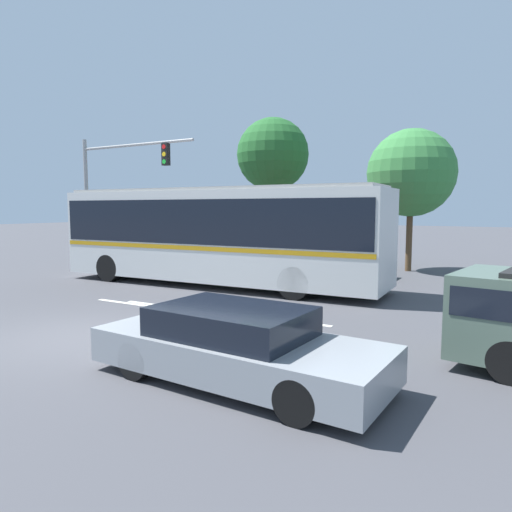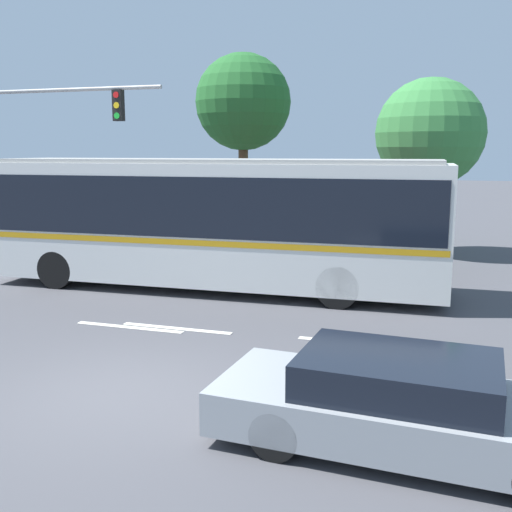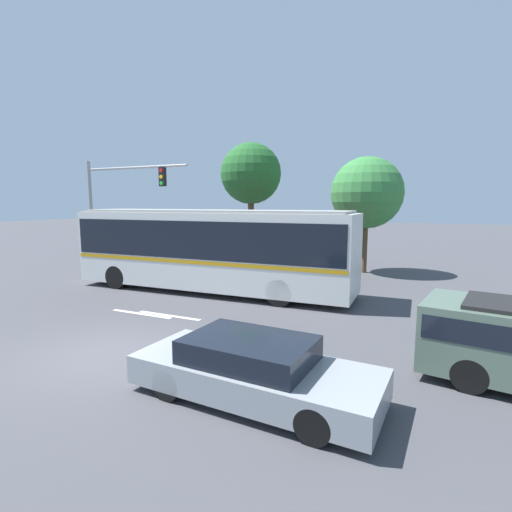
{
  "view_description": "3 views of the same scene",
  "coord_description": "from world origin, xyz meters",
  "px_view_note": "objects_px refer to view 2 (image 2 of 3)",
  "views": [
    {
      "loc": [
        7.91,
        -6.42,
        2.69
      ],
      "look_at": [
        2.42,
        3.32,
        1.54
      ],
      "focal_mm": 32.42,
      "sensor_mm": 36.0,
      "label": 1
    },
    {
      "loc": [
        4.55,
        -7.54,
        3.61
      ],
      "look_at": [
        0.21,
        6.18,
        1.07
      ],
      "focal_mm": 42.08,
      "sensor_mm": 36.0,
      "label": 2
    },
    {
      "loc": [
        7.13,
        -6.74,
        3.68
      ],
      "look_at": [
        2.41,
        3.57,
        2.12
      ],
      "focal_mm": 27.18,
      "sensor_mm": 36.0,
      "label": 3
    }
  ],
  "objects_px": {
    "traffic_light_pole": "(32,140)",
    "street_tree_left": "(243,103)",
    "sedan_foreground": "(405,405)",
    "city_bus": "(213,216)",
    "street_tree_centre": "(430,133)"
  },
  "relations": [
    {
      "from": "traffic_light_pole",
      "to": "street_tree_left",
      "type": "xyz_separation_m",
      "value": [
        4.98,
        6.05,
        1.44
      ]
    },
    {
      "from": "sedan_foreground",
      "to": "traffic_light_pole",
      "type": "height_order",
      "value": "traffic_light_pole"
    },
    {
      "from": "city_bus",
      "to": "street_tree_centre",
      "type": "bearing_deg",
      "value": -127.03
    },
    {
      "from": "sedan_foreground",
      "to": "street_tree_left",
      "type": "relative_size",
      "value": 0.66
    },
    {
      "from": "street_tree_centre",
      "to": "sedan_foreground",
      "type": "bearing_deg",
      "value": -88.85
    },
    {
      "from": "city_bus",
      "to": "sedan_foreground",
      "type": "distance_m",
      "value": 9.25
    },
    {
      "from": "city_bus",
      "to": "street_tree_left",
      "type": "xyz_separation_m",
      "value": [
        -1.81,
        7.76,
        3.45
      ]
    },
    {
      "from": "sedan_foreground",
      "to": "city_bus",
      "type": "bearing_deg",
      "value": 129.64
    },
    {
      "from": "city_bus",
      "to": "sedan_foreground",
      "type": "relative_size",
      "value": 2.48
    },
    {
      "from": "traffic_light_pole",
      "to": "street_tree_left",
      "type": "distance_m",
      "value": 7.97
    },
    {
      "from": "city_bus",
      "to": "street_tree_centre",
      "type": "relative_size",
      "value": 1.98
    },
    {
      "from": "city_bus",
      "to": "street_tree_centre",
      "type": "distance_m",
      "value": 9.09
    },
    {
      "from": "city_bus",
      "to": "traffic_light_pole",
      "type": "bearing_deg",
      "value": -15.66
    },
    {
      "from": "traffic_light_pole",
      "to": "street_tree_centre",
      "type": "xyz_separation_m",
      "value": [
        11.9,
        5.47,
        0.24
      ]
    },
    {
      "from": "city_bus",
      "to": "street_tree_left",
      "type": "height_order",
      "value": "street_tree_left"
    }
  ]
}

